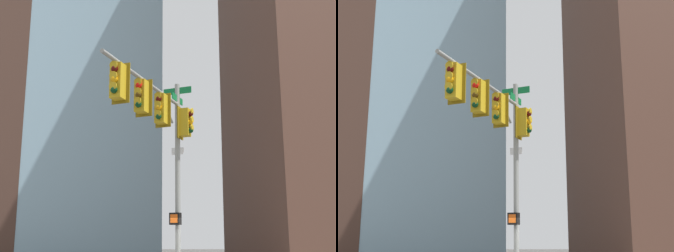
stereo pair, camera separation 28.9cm
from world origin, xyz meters
TOP-DOWN VIEW (x-y plane):
  - signal_pole_assembly at (0.75, 1.02)m, footprint 3.31×5.22m
  - building_glass_tower at (7.72, -48.32)m, footprint 22.17×29.79m

SIDE VIEW (x-z plane):
  - signal_pole_assembly at x=0.75m, z-range 1.71..9.04m
  - building_glass_tower at x=7.72m, z-range 0.00..69.48m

